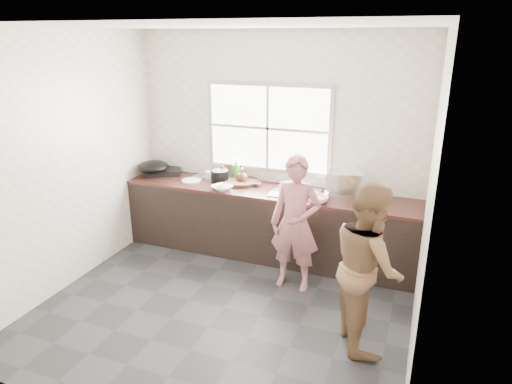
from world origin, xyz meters
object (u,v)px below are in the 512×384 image
at_px(bowl_held, 310,193).
at_px(bottle_green, 236,169).
at_px(bowl_mince, 222,188).
at_px(bottle_brown_short, 242,176).
at_px(person_side, 368,266).
at_px(bowl_crabs, 318,200).
at_px(dish_rack, 344,185).
at_px(pot_lid_left, 191,180).
at_px(pot_lid_right, 201,177).
at_px(glass_jar, 208,175).
at_px(cutting_board, 241,182).
at_px(plate_food, 191,181).
at_px(black_pot, 220,176).
at_px(wok, 153,167).
at_px(bottle_brown_tall, 222,171).
at_px(burner, 164,170).
at_px(woman, 295,228).

relative_size(bowl_held, bottle_green, 0.65).
relative_size(bowl_mince, bottle_brown_short, 1.30).
xyz_separation_m(person_side, bowl_crabs, (-0.71, 1.09, 0.14)).
bearing_deg(person_side, dish_rack, -4.01).
bearing_deg(person_side, pot_lid_left, 38.30).
bearing_deg(pot_lid_right, glass_jar, -14.95).
distance_m(cutting_board, plate_food, 0.64).
bearing_deg(black_pot, dish_rack, -0.54).
bearing_deg(pot_lid_right, bowl_held, -7.31).
distance_m(glass_jar, pot_lid_right, 0.14).
height_order(bottle_green, pot_lid_right, bottle_green).
relative_size(bowl_crabs, wok, 0.46).
bearing_deg(cutting_board, bottle_brown_short, 2.53).
relative_size(bottle_brown_tall, burner, 0.47).
height_order(black_pot, dish_rack, dish_rack).
height_order(bottle_green, dish_rack, dish_rack).
bearing_deg(woman, wok, 165.31).
distance_m(black_pot, burner, 0.90).
xyz_separation_m(bowl_mince, bottle_brown_tall, (-0.18, 0.40, 0.08)).
relative_size(bottle_brown_tall, pot_lid_left, 0.84).
height_order(bowl_crabs, plate_food, bowl_crabs).
bearing_deg(pot_lid_left, pot_lid_right, 76.82).
xyz_separation_m(black_pot, dish_rack, (1.56, -0.01, 0.08)).
relative_size(person_side, pot_lid_left, 6.00).
distance_m(woman, dish_rack, 0.82).
bearing_deg(dish_rack, person_side, -81.62).
xyz_separation_m(bowl_crabs, bottle_green, (-1.18, 0.44, 0.11)).
bearing_deg(bottle_brown_short, wok, -172.39).
relative_size(plate_food, bottle_green, 0.85).
xyz_separation_m(glass_jar, dish_rack, (1.77, -0.09, 0.11)).
relative_size(dish_rack, pot_lid_right, 1.82).
relative_size(person_side, cutting_board, 3.44).
relative_size(bowl_crabs, glass_jar, 1.87).
height_order(plate_food, bottle_brown_tall, bottle_brown_tall).
bearing_deg(woman, dish_rack, 61.45).
relative_size(burner, wok, 1.11).
bearing_deg(bottle_brown_short, plate_food, -165.16).
height_order(woman, plate_food, woman).
xyz_separation_m(woman, burner, (-2.09, 0.80, 0.20)).
bearing_deg(cutting_board, plate_food, -164.97).
height_order(person_side, bottle_brown_short, person_side).
bearing_deg(glass_jar, black_pot, -20.35).
bearing_deg(glass_jar, bottle_brown_short, -1.93).
height_order(woman, bowl_crabs, woman).
bearing_deg(bowl_held, person_side, -56.43).
xyz_separation_m(cutting_board, dish_rack, (1.30, -0.08, 0.13)).
xyz_separation_m(cutting_board, bottle_green, (-0.12, 0.11, 0.12)).
bearing_deg(wok, bowl_mince, -9.29).
xyz_separation_m(person_side, bowl_held, (-0.84, 1.27, 0.14)).
bearing_deg(person_side, bowl_crabs, 9.50).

